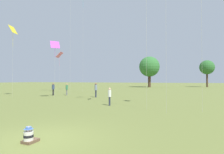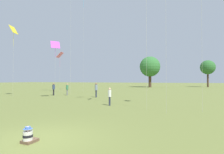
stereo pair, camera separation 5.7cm
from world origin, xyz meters
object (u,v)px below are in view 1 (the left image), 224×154
object	(u,v)px
kite_1	(83,2)
kite_7	(55,46)
seated_toddler	(29,136)
kite_2	(13,31)
person_standing_2	(110,95)
person_standing_0	(96,89)
person_standing_1	(67,88)
distant_tree_0	(149,67)
person_standing_3	(53,88)
distant_tree_1	(207,67)
kite_5	(59,55)

from	to	relation	value
kite_1	kite_7	bearing A→B (deg)	-123.49
seated_toddler	kite_7	distance (m)	16.44
kite_2	person_standing_2	bearing A→B (deg)	-73.79
person_standing_0	person_standing_1	size ratio (longest dim) A/B	1.10
person_standing_0	kite_1	xyz separation A→B (m)	(-6.82, 8.62, 15.83)
seated_toddler	person_standing_0	xyz separation A→B (m)	(-4.81, 15.50, 0.89)
kite_1	distant_tree_0	world-z (taller)	kite_1
person_standing_1	person_standing_3	world-z (taller)	person_standing_3
seated_toddler	person_standing_2	world-z (taller)	person_standing_2
seated_toddler	person_standing_3	distance (m)	19.86
kite_7	kite_2	bearing A→B (deg)	174.89
person_standing_3	person_standing_0	bearing A→B (deg)	97.60
person_standing_1	distant_tree_0	xyz separation A→B (m)	(7.15, 33.54, 5.38)
person_standing_3	distant_tree_1	size ratio (longest dim) A/B	0.20
distant_tree_1	kite_7	bearing A→B (deg)	-116.63
person_standing_3	kite_5	world-z (taller)	kite_5
kite_5	distant_tree_0	bearing A→B (deg)	-173.99
kite_2	distant_tree_0	distance (m)	40.05
person_standing_3	kite_7	size ratio (longest dim) A/B	0.25
seated_toddler	distant_tree_1	size ratio (longest dim) A/B	0.07
person_standing_2	person_standing_1	bearing A→B (deg)	-141.01
seated_toddler	person_standing_3	xyz separation A→B (m)	(-11.81, 15.95, 0.82)
distant_tree_0	seated_toddler	bearing A→B (deg)	-86.61
kite_5	distant_tree_0	size ratio (longest dim) A/B	0.77
kite_2	kite_7	world-z (taller)	kite_2
kite_5	distant_tree_1	bearing A→B (deg)	170.48
kite_2	distant_tree_0	size ratio (longest dim) A/B	0.99
seated_toddler	distant_tree_0	xyz separation A→B (m)	(-2.99, 50.42, 6.16)
kite_1	distant_tree_1	bearing A→B (deg)	5.84
distant_tree_1	person_standing_2	bearing A→B (deg)	-106.77
person_standing_3	kite_5	size ratio (longest dim) A/B	0.24
distant_tree_0	distant_tree_1	size ratio (longest dim) A/B	1.11
person_standing_2	kite_5	bearing A→B (deg)	-143.58
person_standing_0	distant_tree_1	xyz separation A→B (m)	(19.01, 42.84, 5.17)
kite_1	kite_7	distance (m)	16.00
kite_1	kite_2	size ratio (longest dim) A/B	1.94
person_standing_0	kite_2	distance (m)	13.65
seated_toddler	kite_1	distance (m)	31.57
seated_toddler	distant_tree_1	bearing A→B (deg)	78.36
person_standing_2	seated_toddler	bearing A→B (deg)	-9.40
seated_toddler	kite_5	xyz separation A→B (m)	(-15.46, 22.17, 6.57)
person_standing_0	kite_7	world-z (taller)	kite_7
seated_toddler	kite_7	world-z (taller)	kite_7
person_standing_3	person_standing_1	bearing A→B (deg)	130.22
seated_toddler	kite_7	size ratio (longest dim) A/B	0.08
kite_2	kite_5	world-z (taller)	kite_2
kite_7	distant_tree_0	distance (m)	38.38
person_standing_3	distant_tree_0	bearing A→B (deg)	176.87
kite_1	person_standing_3	bearing A→B (deg)	-138.45
kite_7	distant_tree_1	world-z (taller)	distant_tree_1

